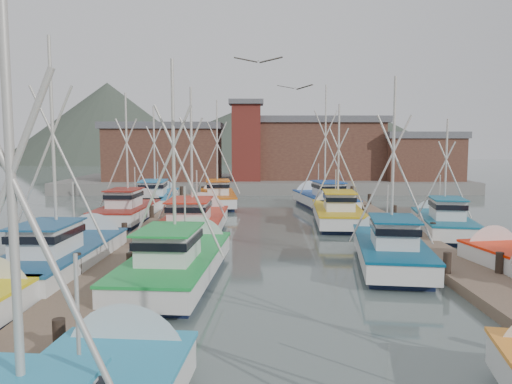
{
  "coord_description": "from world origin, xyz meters",
  "views": [
    {
      "loc": [
        -1.42,
        -20.47,
        5.39
      ],
      "look_at": [
        -1.18,
        6.95,
        2.6
      ],
      "focal_mm": 35.0,
      "sensor_mm": 36.0,
      "label": 1
    }
  ],
  "objects_px": {
    "lookout_tower": "(246,140)",
    "boat_8": "(194,223)",
    "boat_12": "(217,197)",
    "boat_4": "(180,261)"
  },
  "relations": [
    {
      "from": "lookout_tower",
      "to": "boat_8",
      "type": "distance_m",
      "value": 25.46
    },
    {
      "from": "lookout_tower",
      "to": "boat_8",
      "type": "height_order",
      "value": "lookout_tower"
    },
    {
      "from": "lookout_tower",
      "to": "boat_8",
      "type": "bearing_deg",
      "value": -96.31
    },
    {
      "from": "boat_4",
      "to": "boat_8",
      "type": "distance_m",
      "value": 9.29
    },
    {
      "from": "boat_8",
      "to": "boat_12",
      "type": "distance_m",
      "value": 13.21
    },
    {
      "from": "lookout_tower",
      "to": "boat_8",
      "type": "xyz_separation_m",
      "value": [
        -2.75,
        -24.83,
        -4.87
      ]
    },
    {
      "from": "lookout_tower",
      "to": "boat_4",
      "type": "relative_size",
      "value": 0.87
    },
    {
      "from": "lookout_tower",
      "to": "boat_12",
      "type": "bearing_deg",
      "value": -101.31
    },
    {
      "from": "boat_8",
      "to": "boat_12",
      "type": "bearing_deg",
      "value": 89.54
    },
    {
      "from": "boat_12",
      "to": "lookout_tower",
      "type": "bearing_deg",
      "value": 73.27
    }
  ]
}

